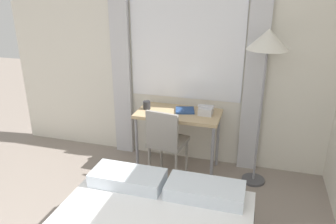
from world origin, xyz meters
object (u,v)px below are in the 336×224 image
at_px(desk, 178,118).
at_px(desk_chair, 166,139).
at_px(book, 185,110).
at_px(telephone, 206,110).
at_px(mug, 147,105).
at_px(standing_lamp, 267,49).

relative_size(desk, desk_chair, 1.11).
height_order(desk, desk_chair, desk_chair).
height_order(desk_chair, book, desk_chair).
relative_size(telephone, book, 0.68).
xyz_separation_m(desk_chair, mug, (-0.33, 0.29, 0.29)).
xyz_separation_m(standing_lamp, book, (-0.88, 0.09, -0.79)).
bearing_deg(desk_chair, telephone, 45.92).
relative_size(desk, standing_lamp, 0.56).
bearing_deg(desk_chair, book, 75.57).
bearing_deg(telephone, desk, -175.07).
relative_size(desk, mug, 10.22).
distance_m(desk_chair, mug, 0.52).
bearing_deg(desk, book, 39.66).
distance_m(desk_chair, standing_lamp, 1.48).
xyz_separation_m(book, mug, (-0.47, -0.05, 0.04)).
distance_m(desk, standing_lamp, 1.29).
bearing_deg(telephone, mug, -177.95).
height_order(desk_chair, mug, desk_chair).
distance_m(desk, desk_chair, 0.33).
bearing_deg(standing_lamp, book, 174.34).
bearing_deg(standing_lamp, desk_chair, -166.02).
height_order(desk, standing_lamp, standing_lamp).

